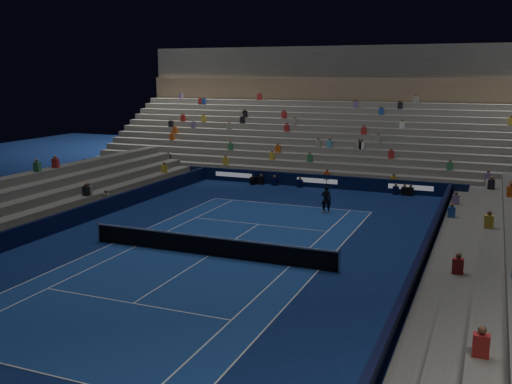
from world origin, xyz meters
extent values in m
plane|color=navy|center=(0.00, 0.00, 0.00)|extent=(90.00, 90.00, 0.00)
cube|color=navy|center=(0.00, 0.00, 0.01)|extent=(10.97, 23.77, 0.01)
cube|color=black|center=(0.00, 18.50, 0.50)|extent=(44.00, 0.25, 1.00)
cube|color=black|center=(9.70, 0.00, 0.50)|extent=(0.25, 37.00, 1.00)
cube|color=black|center=(-9.70, 0.00, 0.50)|extent=(0.25, 37.00, 1.00)
cube|color=slate|center=(0.00, 19.50, 0.25)|extent=(44.00, 1.00, 0.50)
cube|color=slate|center=(0.00, 20.50, 0.50)|extent=(44.00, 1.00, 1.00)
cube|color=slate|center=(0.00, 21.50, 0.75)|extent=(44.00, 1.00, 1.50)
cube|color=slate|center=(0.00, 22.50, 1.00)|extent=(44.00, 1.00, 2.00)
cube|color=slate|center=(0.00, 23.50, 1.25)|extent=(44.00, 1.00, 2.50)
cube|color=slate|center=(0.00, 24.50, 1.50)|extent=(44.00, 1.00, 3.00)
cube|color=slate|center=(0.00, 25.50, 1.75)|extent=(44.00, 1.00, 3.50)
cube|color=slate|center=(0.00, 26.50, 2.00)|extent=(44.00, 1.00, 4.00)
cube|color=slate|center=(0.00, 27.50, 2.25)|extent=(44.00, 1.00, 4.50)
cube|color=slate|center=(0.00, 28.50, 2.50)|extent=(44.00, 1.00, 5.00)
cube|color=slate|center=(0.00, 29.50, 2.75)|extent=(44.00, 1.00, 5.50)
cube|color=slate|center=(0.00, 30.50, 3.00)|extent=(44.00, 1.00, 6.00)
cube|color=#877154|center=(0.00, 31.60, 7.10)|extent=(44.00, 0.60, 2.20)
cube|color=#494846|center=(0.00, 33.00, 9.70)|extent=(44.00, 2.40, 3.00)
cube|color=#60605B|center=(10.50, 0.00, 0.25)|extent=(1.00, 37.00, 0.50)
cube|color=#60605B|center=(11.50, 0.00, 0.50)|extent=(1.00, 37.00, 1.00)
cube|color=#60605B|center=(12.50, 0.00, 0.75)|extent=(1.00, 37.00, 1.50)
cube|color=#61615C|center=(-10.50, 0.00, 0.25)|extent=(1.00, 37.00, 0.50)
cube|color=#61615C|center=(-11.50, 0.00, 0.50)|extent=(1.00, 37.00, 1.00)
cube|color=#61615C|center=(-12.50, 0.00, 0.75)|extent=(1.00, 37.00, 1.50)
cylinder|color=#B2B2B7|center=(-6.40, 0.00, 0.55)|extent=(0.10, 0.10, 1.10)
cylinder|color=#B2B2B7|center=(6.40, 0.00, 0.55)|extent=(0.10, 0.10, 1.10)
cube|color=black|center=(0.00, 0.00, 0.45)|extent=(12.80, 0.03, 0.90)
cube|color=white|center=(0.00, 0.00, 0.94)|extent=(12.80, 0.04, 0.08)
imported|color=black|center=(2.86, 10.63, 0.88)|extent=(0.70, 0.52, 1.76)
cube|color=black|center=(-5.03, 17.82, 0.29)|extent=(0.47, 0.56, 0.59)
cylinder|color=black|center=(-5.03, 17.38, 0.47)|extent=(0.18, 0.36, 0.16)
camera|label=1|loc=(12.23, -23.97, 8.61)|focal=40.90mm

